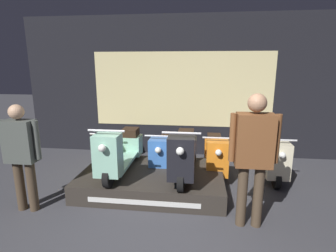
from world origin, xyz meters
TOP-DOWN VIEW (x-y plane):
  - ground_plane at (0.00, 0.00)m, footprint 30.00×30.00m
  - shop_wall_back at (0.00, 3.42)m, footprint 7.45×0.09m
  - display_platform at (-0.36, 1.49)m, footprint 2.41×1.54m
  - scooter_display_left at (-0.91, 1.47)m, footprint 0.54×1.74m
  - scooter_display_right at (0.18, 1.47)m, footprint 0.54×1.74m
  - scooter_backrow_0 at (-1.30, 2.39)m, footprint 0.54×1.74m
  - scooter_backrow_1 at (-0.27, 2.39)m, footprint 0.54×1.74m
  - scooter_backrow_2 at (0.76, 2.39)m, footprint 0.54×1.74m
  - scooter_backrow_3 at (1.78, 2.39)m, footprint 0.54×1.74m
  - person_left_browsing at (-2.07, 0.57)m, footprint 0.58×0.24m
  - person_right_browsing at (1.11, 0.57)m, footprint 0.62×0.26m

SIDE VIEW (x-z plane):
  - ground_plane at x=0.00m, z-range 0.00..0.00m
  - display_platform at x=-0.36m, z-range 0.00..0.31m
  - scooter_backrow_0 at x=-1.30m, z-range -0.09..0.80m
  - scooter_backrow_1 at x=-0.27m, z-range -0.09..0.80m
  - scooter_backrow_2 at x=0.76m, z-range -0.09..0.80m
  - scooter_backrow_3 at x=1.78m, z-range -0.09..0.80m
  - scooter_display_left at x=-0.91m, z-range 0.22..1.11m
  - scooter_display_right at x=0.18m, z-range 0.22..1.11m
  - person_left_browsing at x=-2.07m, z-range 0.14..1.72m
  - person_right_browsing at x=1.11m, z-range 0.18..1.95m
  - shop_wall_back at x=0.00m, z-range 0.00..3.20m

